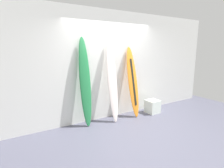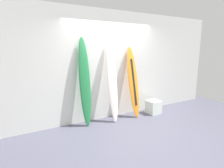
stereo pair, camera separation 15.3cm
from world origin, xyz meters
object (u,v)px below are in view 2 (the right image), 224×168
Objects in this scene: surfboard_sunset at (133,83)px; display_block_left at (153,107)px; surfboard_ivory at (112,82)px; surfboard_emerald at (85,83)px.

surfboard_sunset is 0.99m from display_block_left.
surfboard_ivory reaches higher than display_block_left.
surfboard_ivory reaches higher than surfboard_sunset.
display_block_left is (0.63, -0.14, -0.75)m from surfboard_sunset.
surfboard_ivory is 1.53m from display_block_left.
surfboard_emerald reaches higher than surfboard_sunset.
surfboard_emerald is 1.03× the size of surfboard_ivory.
surfboard_ivory is 5.51× the size of display_block_left.
display_block_left is (1.99, -0.20, -0.86)m from surfboard_emerald.
surfboard_emerald is 2.18m from display_block_left.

